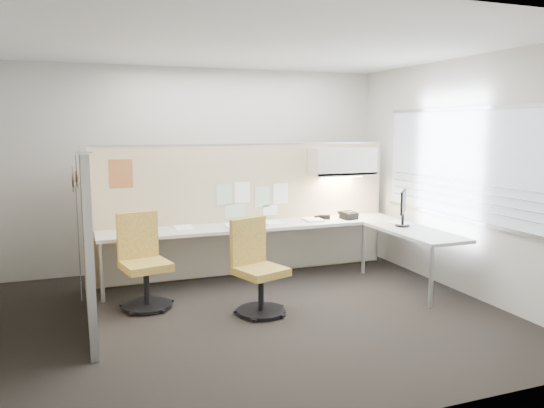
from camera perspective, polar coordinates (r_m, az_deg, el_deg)
name	(u,v)px	position (r m, az deg, el deg)	size (l,w,h in m)	color
floor	(242,317)	(5.74, -3.24, -12.07)	(5.50, 4.50, 0.01)	black
ceiling	(240,43)	(5.44, -3.50, 16.91)	(5.50, 4.50, 0.01)	white
wall_back	(194,169)	(7.58, -8.40, 3.77)	(5.50, 0.02, 2.80)	beige
wall_front	(347,223)	(3.35, 8.08, -2.00)	(5.50, 0.02, 2.80)	beige
wall_right	(460,176)	(6.75, 19.59, 2.81)	(0.02, 4.50, 2.80)	beige
window_pane	(459,164)	(6.72, 19.48, 4.08)	(0.01, 2.80, 1.30)	#A6B4C1
partition_back	(245,210)	(7.16, -2.90, -0.66)	(4.10, 0.06, 1.75)	beige
partition_left	(87,237)	(5.75, -19.31, -3.36)	(0.06, 2.20, 1.75)	beige
desk	(284,235)	(6.89, 1.33, -3.30)	(4.00, 2.07, 0.73)	beige
overhead_bin	(342,162)	(7.41, 7.59, 4.54)	(0.90, 0.36, 0.38)	beige
task_light_strip	(342,177)	(7.43, 7.56, 2.92)	(0.60, 0.06, 0.02)	#FFEABF
pinned_papers	(252,199)	(7.12, -2.22, 0.59)	(1.01, 0.00, 0.47)	#8CBF8C
poster	(121,174)	(6.75, -15.92, 3.15)	(0.28, 0.00, 0.35)	orange
chair_left	(143,264)	(6.07, -13.67, -6.31)	(0.58, 0.59, 1.03)	black
chair_right	(257,270)	(5.73, -1.66, -7.10)	(0.60, 0.61, 1.00)	black
monitor	(403,206)	(6.91, 13.93, -0.20)	(0.30, 0.35, 0.46)	black
phone	(349,215)	(7.36, 8.24, -1.21)	(0.25, 0.24, 0.12)	black
stapler	(319,217)	(7.32, 5.03, -1.42)	(0.14, 0.04, 0.05)	black
tape_dispenser	(326,217)	(7.30, 5.85, -1.42)	(0.10, 0.06, 0.06)	black
coat_hook	(76,194)	(4.83, -20.36, 1.05)	(0.18, 0.42, 1.28)	silver
paper_stack_0	(140,232)	(6.56, -14.06, -2.89)	(0.23, 0.30, 0.03)	white
paper_stack_1	(184,228)	(6.72, -9.45, -2.53)	(0.23, 0.30, 0.02)	white
paper_stack_2	(235,226)	(6.69, -4.02, -2.39)	(0.23, 0.30, 0.04)	white
paper_stack_3	(273,223)	(6.99, 0.09, -2.01)	(0.23, 0.30, 0.01)	white
paper_stack_4	(313,220)	(7.19, 4.41, -1.69)	(0.23, 0.30, 0.03)	white
paper_stack_5	(399,223)	(7.11, 13.54, -2.03)	(0.23, 0.30, 0.02)	white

